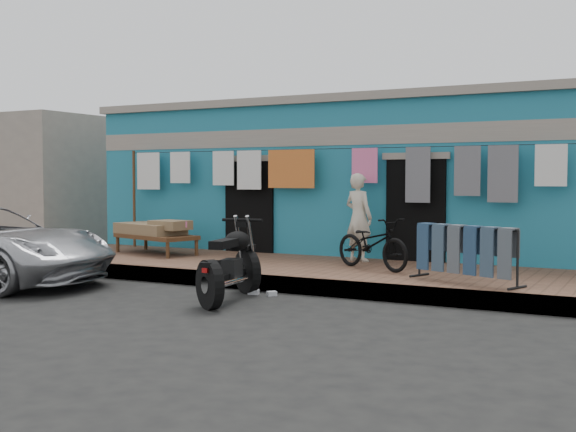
% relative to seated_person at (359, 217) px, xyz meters
% --- Properties ---
extents(ground, '(80.00, 80.00, 0.00)m').
position_rel_seated_person_xyz_m(ground, '(-0.39, -3.99, -1.04)').
color(ground, black).
rests_on(ground, ground).
extents(sidewalk, '(28.00, 3.00, 0.25)m').
position_rel_seated_person_xyz_m(sidewalk, '(-0.39, -0.99, -0.92)').
color(sidewalk, brown).
rests_on(sidewalk, ground).
extents(curb, '(28.00, 0.10, 0.25)m').
position_rel_seated_person_xyz_m(curb, '(-0.39, -2.44, -0.92)').
color(curb, gray).
rests_on(curb, ground).
extents(building, '(12.20, 5.20, 3.36)m').
position_rel_seated_person_xyz_m(building, '(-0.39, 3.00, 0.64)').
color(building, teal).
rests_on(building, ground).
extents(neighbor_left, '(6.00, 5.00, 3.40)m').
position_rel_seated_person_xyz_m(neighbor_left, '(-11.39, 3.01, 0.66)').
color(neighbor_left, '#9E9384').
rests_on(neighbor_left, ground).
extents(clothesline, '(10.06, 0.06, 2.10)m').
position_rel_seated_person_xyz_m(clothesline, '(-0.75, 0.26, 0.78)').
color(clothesline, brown).
rests_on(clothesline, sidewalk).
extents(seated_person, '(0.67, 0.55, 1.59)m').
position_rel_seated_person_xyz_m(seated_person, '(0.00, 0.00, 0.00)').
color(seated_person, beige).
rests_on(seated_person, sidewalk).
extents(bicycle, '(1.70, 1.21, 1.04)m').
position_rel_seated_person_xyz_m(bicycle, '(0.64, -0.96, -0.27)').
color(bicycle, black).
rests_on(bicycle, sidewalk).
extents(motorcycle, '(1.26, 2.00, 1.15)m').
position_rel_seated_person_xyz_m(motorcycle, '(-0.56, -3.44, -0.47)').
color(motorcycle, black).
rests_on(motorcycle, ground).
extents(charpoy, '(2.40, 1.94, 0.65)m').
position_rel_seated_person_xyz_m(charpoy, '(-4.06, -0.68, -0.47)').
color(charpoy, brown).
rests_on(charpoy, sidewalk).
extents(jeans_rack, '(2.01, 1.56, 0.85)m').
position_rel_seated_person_xyz_m(jeans_rack, '(2.38, -1.75, -0.37)').
color(jeans_rack, black).
rests_on(jeans_rack, sidewalk).
extents(litter_a, '(0.19, 0.16, 0.07)m').
position_rel_seated_person_xyz_m(litter_a, '(-0.55, -2.79, -1.01)').
color(litter_a, silver).
rests_on(litter_a, ground).
extents(litter_b, '(0.17, 0.17, 0.07)m').
position_rel_seated_person_xyz_m(litter_b, '(-0.24, -2.79, -1.01)').
color(litter_b, silver).
rests_on(litter_b, ground).
extents(litter_c, '(0.18, 0.21, 0.07)m').
position_rel_seated_person_xyz_m(litter_c, '(-0.94, -3.22, -1.01)').
color(litter_c, silver).
rests_on(litter_c, ground).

